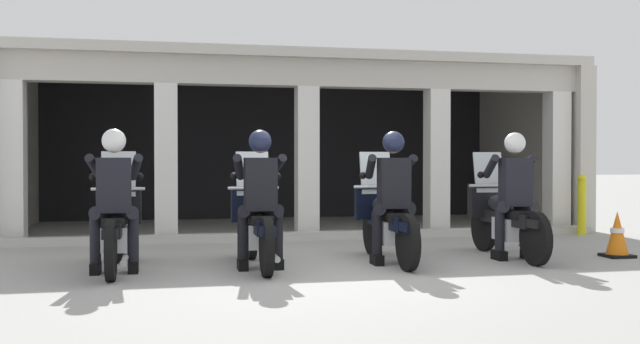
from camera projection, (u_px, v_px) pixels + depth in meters
name	position (u px, v px, depth m)	size (l,w,h in m)	color
ground_plane	(287.00, 239.00, 11.18)	(80.00, 80.00, 0.00)	#999993
station_building	(285.00, 124.00, 13.70)	(10.05, 4.37, 3.02)	black
kerb_strip	(313.00, 236.00, 11.13)	(9.55, 0.24, 0.12)	#B7B5AD
motorcycle_far_left	(116.00, 225.00, 8.11)	(0.62, 2.04, 1.35)	black
police_officer_far_left	(114.00, 188.00, 7.82)	(0.63, 0.61, 1.58)	black
motorcycle_center_left	(257.00, 223.00, 8.39)	(0.62, 2.04, 1.35)	black
police_officer_center_left	(260.00, 187.00, 8.10)	(0.63, 0.61, 1.58)	black
motorcycle_center_right	(386.00, 220.00, 8.79)	(0.62, 2.04, 1.35)	black
police_officer_center_right	(393.00, 186.00, 8.50)	(0.63, 0.61, 1.58)	black
motorcycle_far_right	(504.00, 218.00, 9.18)	(0.62, 2.04, 1.35)	black
police_officer_far_right	(514.00, 184.00, 8.90)	(0.63, 0.61, 1.58)	black
traffic_cone_flank	(617.00, 235.00, 9.12)	(0.34, 0.34, 0.59)	black
bollard_kerbside	(582.00, 205.00, 11.80)	(0.14, 0.14, 1.01)	yellow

